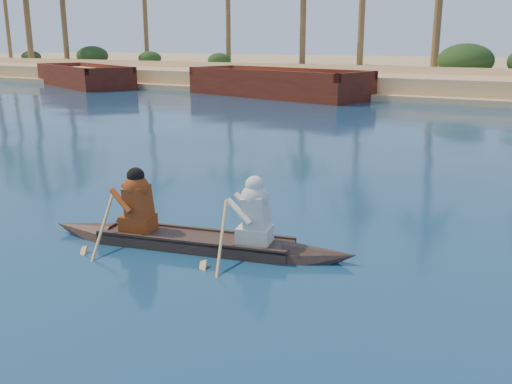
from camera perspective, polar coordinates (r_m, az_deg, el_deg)
The scene contains 6 objects.
ground at distance 16.53m, azimuth -20.41°, elevation 2.09°, with size 160.00×160.00×0.00m, color navy.
sandy_embankment at distance 58.53m, azimuth 17.96°, elevation 11.35°, with size 150.00×51.00×1.50m.
shrub_cluster at distance 43.61m, azimuth 13.54°, elevation 11.58°, with size 100.00×6.00×2.40m, color #1D3011, non-canonical shape.
canoe at distance 9.68m, azimuth -6.15°, elevation -3.89°, with size 5.50×1.91×1.51m.
barge_left at distance 46.93m, azimuth -16.84°, elevation 10.91°, with size 11.91×8.12×1.89m.
barge_mid at distance 36.56m, azimuth 2.10°, elevation 10.64°, with size 12.66×6.58×2.01m.
Camera 1 is at (12.55, -10.21, 3.39)m, focal length 40.00 mm.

